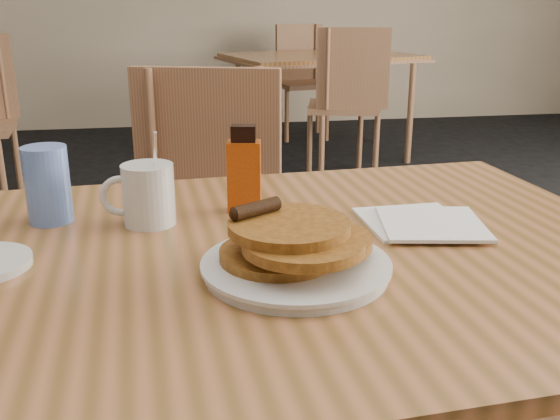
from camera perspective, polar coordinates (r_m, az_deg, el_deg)
The scene contains 10 objects.
main_table at distance 0.99m, azimuth -2.88°, elevation -5.87°, with size 1.41×1.00×0.75m.
neighbor_table at distance 4.71m, azimuth 3.78°, elevation 13.54°, with size 1.53×1.21×0.75m.
chair_main_far at distance 1.76m, azimuth -6.32°, elevation 0.07°, with size 0.54×0.54×0.95m.
chair_neighbor_far at distance 5.45m, azimuth 1.94°, elevation 12.63°, with size 0.50×0.51×0.93m.
chair_neighbor_near at distance 3.99m, azimuth 6.19°, elevation 10.71°, with size 0.54×0.54×0.97m.
pancake_plate at distance 0.88m, azimuth 1.43°, elevation -3.98°, with size 0.27×0.27×0.10m.
coffee_mug at distance 1.10m, azimuth -12.09°, elevation 1.47°, with size 0.13×0.09×0.17m.
syrup_bottle at distance 1.14m, azimuth -3.30°, elevation 3.47°, with size 0.07×0.05×0.16m.
napkin_stack at distance 1.10m, azimuth 12.87°, elevation -1.12°, with size 0.21×0.22×0.01m.
blue_tumbler at distance 1.15m, azimuth -20.48°, elevation 2.19°, with size 0.08×0.08×0.13m, color #6087E1.
Camera 1 is at (-0.18, -0.93, 1.12)m, focal length 40.00 mm.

